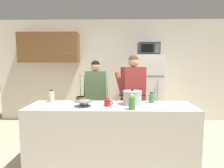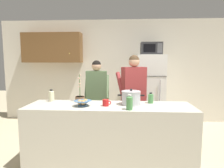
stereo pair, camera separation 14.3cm
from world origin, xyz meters
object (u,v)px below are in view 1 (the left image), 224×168
bottle_mid_counter (132,102)px  potted_orchid (81,98)px  bottle_far_corner (151,98)px  person_by_sink (133,89)px  coffee_mug (108,103)px  bread_bowl (84,103)px  bottle_near_edge (51,96)px  person_near_pot (96,91)px  refrigerator (147,91)px  microwave (149,49)px  cooking_pot (132,98)px

bottle_mid_counter → potted_orchid: potted_orchid is taller
bottle_mid_counter → bottle_far_corner: bottle_mid_counter is taller
bottle_mid_counter → person_by_sink: bearing=84.4°
coffee_mug → bread_bowl: (-0.33, -0.03, 0.00)m
bottle_near_edge → coffee_mug: bearing=-16.7°
person_near_pot → refrigerator: bearing=38.4°
bottle_mid_counter → bottle_far_corner: 0.55m
person_by_sink → bottle_mid_counter: (-0.10, -1.00, -0.03)m
microwave → bottle_mid_counter: size_ratio=2.31×
coffee_mug → bottle_near_edge: bearing=163.3°
cooking_pot → bottle_far_corner: (0.31, 0.13, -0.02)m
coffee_mug → bottle_far_corner: size_ratio=0.79×
refrigerator → bottle_mid_counter: bearing=-104.5°
refrigerator → person_by_sink: (-0.44, -1.09, 0.19)m
coffee_mug → potted_orchid: size_ratio=0.30×
bread_bowl → cooking_pot: bearing=11.5°
microwave → cooking_pot: microwave is taller
person_by_sink → bottle_mid_counter: size_ratio=8.06×
bottle_near_edge → bottle_far_corner: bearing=-1.3°
person_near_pot → person_by_sink: 0.73m
person_near_pot → bottle_near_edge: bearing=-131.6°
coffee_mug → bottle_mid_counter: bearing=-30.1°
microwave → coffee_mug: 2.25m
person_by_sink → coffee_mug: size_ratio=12.78×
refrigerator → bread_bowl: 2.28m
refrigerator → microwave: microwave is taller
microwave → person_by_sink: microwave is taller
bread_bowl → bottle_far_corner: size_ratio=1.55×
person_near_pot → bottle_far_corner: (0.95, -0.75, 0.02)m
bread_bowl → bottle_near_edge: (-0.58, 0.30, 0.04)m
bottle_near_edge → bottle_mid_counter: bottle_mid_counter is taller
person_near_pot → person_by_sink: bearing=-14.5°
person_by_sink → potted_orchid: 1.03m
person_near_pot → potted_orchid: 0.74m
person_by_sink → bottle_far_corner: (0.24, -0.57, -0.05)m
bread_bowl → bottle_mid_counter: size_ratio=1.23×
refrigerator → bottle_far_corner: (-0.20, -1.66, 0.15)m
bottle_mid_counter → potted_orchid: 0.91m
potted_orchid → bottle_far_corner: bearing=-1.6°
cooking_pot → bottle_far_corner: cooking_pot is taller
person_by_sink → person_near_pot: bearing=165.5°
microwave → person_by_sink: 1.41m
refrigerator → bread_bowl: bearing=-122.1°
person_by_sink → bottle_mid_counter: person_by_sink is taller
person_by_sink → bread_bowl: (-0.77, -0.83, -0.08)m
refrigerator → bottle_far_corner: bearing=-96.9°
microwave → person_by_sink: size_ratio=0.29×
bottle_far_corner → potted_orchid: (-1.12, 0.03, -0.01)m
coffee_mug → bread_bowl: 0.33m
cooking_pot → bottle_near_edge: 1.28m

